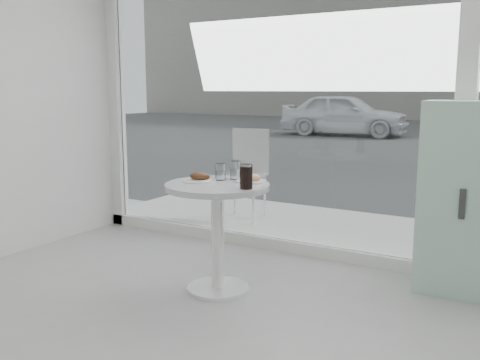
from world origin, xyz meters
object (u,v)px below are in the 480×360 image
Objects in this scene: patio_chair at (247,168)px; cola_glass at (246,177)px; main_table at (218,215)px; plate_fritter at (200,178)px; plate_donut at (251,179)px; water_tumbler_b at (235,171)px; car_white at (345,114)px; mint_cabinet at (467,198)px; water_tumbler_a at (221,173)px.

patio_chair is 2.19m from cola_glass.
main_table is 0.29m from plate_fritter.
plate_donut is 1.65× the size of water_tumbler_b.
car_white is 16.14× the size of plate_fritter.
water_tumbler_b is (-1.47, -0.66, 0.16)m from mint_cabinet.
cola_glass is at bearing -14.11° from main_table.
plate_fritter is at bearing -124.46° from water_tumbler_b.
main_table is 5.88× the size of water_tumbler_b.
cola_glass is (0.41, -0.07, 0.05)m from plate_fritter.
mint_cabinet is 2.48m from patio_chair.
plate_fritter is at bearing -179.77° from main_table.
plate_fritter is (0.67, -1.82, 0.21)m from patio_chair.
water_tumbler_a is (3.59, -12.58, 0.17)m from car_white.
patio_chair reaches higher than water_tumbler_b.
mint_cabinet is 6.18× the size of plate_donut.
mint_cabinet is 8.28× the size of cola_glass.
main_table is at bearing 0.23° from plate_fritter.
cola_glass is (-1.21, -0.95, 0.18)m from mint_cabinet.
main_table is 4.79× the size of cola_glass.
water_tumbler_a reaches higher than plate_fritter.
main_table is 0.31m from water_tumbler_a.
main_table is 0.34m from plate_donut.
cola_glass is (3.92, -12.78, 0.20)m from car_white.
cola_glass reaches higher than plate_donut.
plate_donut is (-1.31, -0.71, 0.12)m from mint_cabinet.
patio_chair is 11.26m from car_white.
patio_chair is at bearing 114.19° from water_tumbler_a.
mint_cabinet is 11.18× the size of water_tumbler_a.
mint_cabinet is 0.35× the size of car_white.
water_tumbler_b is at bearing -168.33° from car_white.
water_tumbler_b is at bearing -71.25° from patio_chair.
cola_glass is at bearing -31.17° from water_tumbler_a.
mint_cabinet is at bearing -161.22° from car_white.
water_tumbler_a is 0.74× the size of cola_glass.
plate_donut is at bearing -167.71° from car_white.
water_tumbler_b is (0.15, 0.22, 0.03)m from plate_fritter.
car_white is (-3.65, 12.71, 0.10)m from main_table.
cola_glass is at bearing -48.48° from water_tumbler_b.
car_white is 31.91× the size of water_tumbler_a.
car_white is at bearing 105.94° from water_tumbler_a.
water_tumbler_a is at bearing -156.97° from mint_cabinet.
water_tumbler_b is at bearing -159.00° from mint_cabinet.
cola_glass is at bearing -68.16° from plate_donut.
cola_glass is at bearing -68.74° from patio_chair.
water_tumbler_a is (-1.54, -0.75, 0.16)m from mint_cabinet.
plate_donut is at bearing 27.55° from plate_fritter.
cola_glass is at bearing -145.07° from mint_cabinet.
mint_cabinet reaches higher than main_table.
patio_chair reaches higher than main_table.
plate_fritter reaches higher than main_table.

